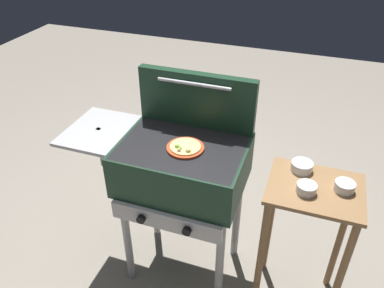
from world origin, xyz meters
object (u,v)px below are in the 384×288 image
(grill, at_px, (180,168))
(topping_bowl_middle, at_px, (302,167))
(prep_table, at_px, (307,224))
(topping_bowl_near, at_px, (306,189))
(topping_bowl_far, at_px, (344,187))
(pizza_cheese, at_px, (185,148))

(grill, distance_m, topping_bowl_middle, 0.61)
(prep_table, bearing_deg, topping_bowl_near, -128.94)
(topping_bowl_middle, bearing_deg, grill, -169.09)
(topping_bowl_far, bearing_deg, grill, -178.28)
(grill, height_order, topping_bowl_middle, grill)
(grill, distance_m, pizza_cheese, 0.16)
(prep_table, relative_size, topping_bowl_middle, 7.69)
(pizza_cheese, distance_m, topping_bowl_middle, 0.58)
(topping_bowl_near, bearing_deg, prep_table, 51.06)
(pizza_cheese, bearing_deg, topping_bowl_near, -2.40)
(prep_table, xyz_separation_m, topping_bowl_middle, (-0.08, 0.11, 0.26))
(prep_table, bearing_deg, grill, -179.63)
(topping_bowl_far, relative_size, topping_bowl_middle, 0.88)
(pizza_cheese, distance_m, prep_table, 0.72)
(topping_bowl_near, bearing_deg, topping_bowl_middle, 102.95)
(pizza_cheese, bearing_deg, topping_bowl_far, 3.48)
(grill, height_order, prep_table, grill)
(topping_bowl_near, bearing_deg, grill, 175.74)
(grill, xyz_separation_m, topping_bowl_near, (0.63, -0.05, 0.08))
(topping_bowl_near, distance_m, topping_bowl_middle, 0.17)
(prep_table, xyz_separation_m, topping_bowl_far, (0.12, 0.02, 0.26))
(pizza_cheese, relative_size, topping_bowl_near, 2.03)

